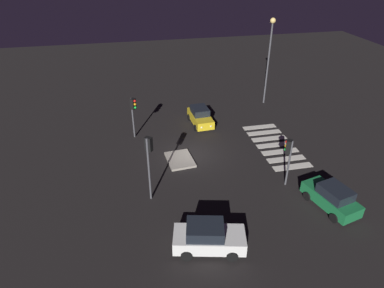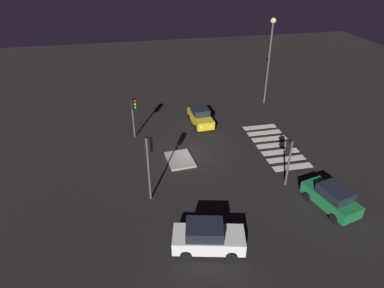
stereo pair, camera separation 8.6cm
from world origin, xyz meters
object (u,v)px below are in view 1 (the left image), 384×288
object	(u,v)px
traffic_island	(180,160)
street_lamp	(270,48)
traffic_light_north	(133,108)
car_green	(332,197)
car_white	(208,237)
traffic_light_south	(289,152)
traffic_light_west	(149,153)
car_yellow	(200,116)

from	to	relation	value
traffic_island	street_lamp	xyz separation A→B (m)	(9.58, -11.14, 5.88)
traffic_light_north	car_green	bearing A→B (deg)	-3.85
car_white	traffic_light_south	bearing A→B (deg)	47.98
traffic_light_south	street_lamp	bearing A→B (deg)	-63.83
car_green	traffic_light_south	world-z (taller)	traffic_light_south
car_green	street_lamp	bearing A→B (deg)	-22.01
traffic_light_south	street_lamp	distance (m)	15.17
traffic_light_west	traffic_light_north	bearing A→B (deg)	41.66
traffic_island	traffic_light_west	xyz separation A→B (m)	(-4.14, 2.69, 3.46)
traffic_light_west	street_lamp	world-z (taller)	street_lamp
car_green	traffic_light_south	bearing A→B (deg)	17.77
traffic_light_west	traffic_light_south	bearing A→B (deg)	-54.39
car_green	street_lamp	distance (m)	18.12
traffic_light_north	street_lamp	distance (m)	15.48
traffic_light_south	traffic_light_west	bearing A→B (deg)	40.42
car_yellow	traffic_light_north	xyz separation A→B (m)	(-1.35, 6.28, 2.03)
traffic_light_south	traffic_light_north	bearing A→B (deg)	0.47
traffic_light_north	street_lamp	world-z (taller)	street_lamp
traffic_light_north	street_lamp	size ratio (longest dim) A/B	0.42
traffic_island	traffic_light_north	size ratio (longest dim) A/B	0.75
car_green	street_lamp	xyz separation A→B (m)	(17.20, -2.48, 5.14)
car_yellow	traffic_light_south	world-z (taller)	traffic_light_south
traffic_island	traffic_light_north	world-z (taller)	traffic_light_north
traffic_island	car_green	distance (m)	11.56
car_yellow	car_white	bearing A→B (deg)	-15.12
traffic_island	car_yellow	size ratio (longest dim) A/B	0.72
car_white	traffic_light_north	xyz separation A→B (m)	(13.99, 3.11, 1.98)
traffic_light_west	car_white	bearing A→B (deg)	-115.07
car_yellow	traffic_light_south	distance (m)	11.37
car_yellow	car_white	size ratio (longest dim) A/B	0.91
car_green	car_white	world-z (taller)	car_white
car_yellow	car_green	distance (m)	14.70
traffic_island	car_white	bearing A→B (deg)	179.52
car_white	street_lamp	distance (m)	22.59
car_white	car_yellow	bearing A→B (deg)	91.63
traffic_light_north	traffic_island	bearing A→B (deg)	-13.33
traffic_island	street_lamp	world-z (taller)	street_lamp
traffic_island	car_green	xyz separation A→B (m)	(-7.62, -8.66, 0.74)
car_green	car_yellow	bearing A→B (deg)	8.48
traffic_light_south	traffic_light_west	distance (m)	9.54
traffic_light_north	traffic_light_south	size ratio (longest dim) A/B	1.04
traffic_island	traffic_light_south	xyz separation A→B (m)	(-4.60, -6.80, 2.65)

